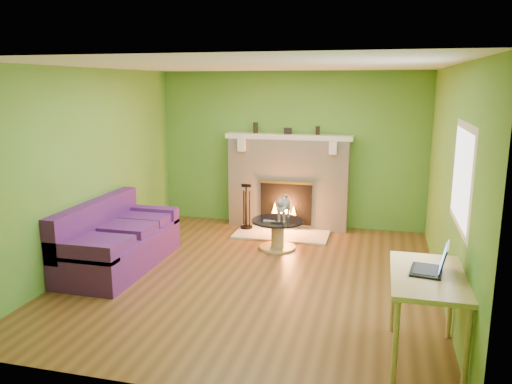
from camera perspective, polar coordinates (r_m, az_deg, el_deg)
floor at (r=6.44m, az=-0.29°, el=-9.55°), size 5.00×5.00×0.00m
ceiling at (r=5.98m, az=-0.32°, el=14.26°), size 5.00×5.00×0.00m
wall_back at (r=8.49m, az=3.98°, el=4.86°), size 5.00×0.00×5.00m
wall_front at (r=3.77m, az=-9.96°, el=-4.78°), size 5.00×0.00×5.00m
wall_left at (r=6.98m, az=-18.49°, el=2.63°), size 0.00×5.00×5.00m
wall_right at (r=5.93m, az=21.24°, el=0.81°), size 0.00×5.00×5.00m
window_frame at (r=5.01m, az=22.51°, el=1.63°), size 0.00×1.20×1.20m
window_pane at (r=5.00m, az=22.42°, el=1.63°), size 0.00×1.06×1.06m
fireplace at (r=8.39m, az=3.69°, el=1.12°), size 2.10×0.46×1.58m
hearth at (r=8.09m, az=2.94°, el=-4.83°), size 1.50×0.75×0.03m
mantel at (r=8.26m, az=3.74°, el=6.33°), size 2.10×0.28×0.08m
sofa at (r=6.91m, az=-15.67°, el=-5.49°), size 0.89×1.95×0.87m
coffee_table at (r=7.40m, az=2.48°, el=-4.58°), size 0.77×0.77×0.43m
desk at (r=4.57m, az=19.10°, el=-10.02°), size 0.63×1.09×0.81m
cat at (r=7.33m, az=3.20°, el=-1.73°), size 0.23×0.60×0.37m
remote_silver at (r=7.25m, az=1.53°, el=-3.33°), size 0.17×0.06×0.02m
remote_black at (r=7.17m, az=2.36°, el=-3.53°), size 0.16×0.06×0.02m
laptop at (r=4.54m, az=19.00°, el=-7.13°), size 0.35×0.38×0.26m
fire_tools at (r=8.26m, az=-1.11°, el=-1.62°), size 0.20×0.20×0.75m
mantel_vase_left at (r=8.40m, az=-0.06°, el=7.35°), size 0.08×0.08×0.18m
mantel_vase_right at (r=8.20m, az=7.07°, el=7.00°), size 0.07×0.07×0.14m
mantel_box at (r=8.28m, az=3.66°, el=6.97°), size 0.12×0.08×0.10m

